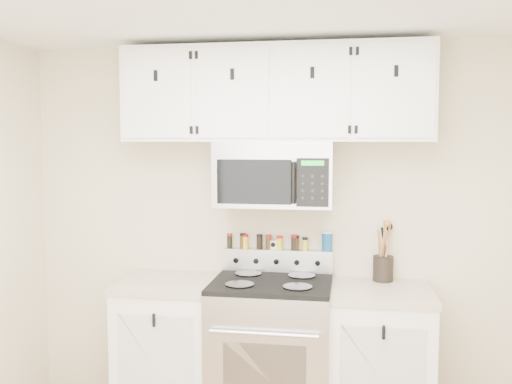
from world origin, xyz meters
TOP-DOWN VIEW (x-y plane):
  - back_wall at (0.00, 1.75)m, footprint 3.50×0.01m
  - range at (0.00, 1.43)m, footprint 0.76×0.65m
  - base_cabinet_left at (-0.69, 1.45)m, footprint 0.64×0.62m
  - base_cabinet_right at (0.69, 1.45)m, footprint 0.64×0.62m
  - microwave at (0.00, 1.55)m, footprint 0.76×0.44m
  - upper_cabinets at (-0.00, 1.58)m, footprint 2.00×0.35m
  - utensil_crock at (0.71, 1.66)m, footprint 0.13×0.13m
  - kitchen_timer at (-0.03, 1.71)m, footprint 0.07×0.06m
  - salt_canister at (0.34, 1.71)m, footprint 0.07×0.07m
  - spice_jar_0 at (-0.34, 1.71)m, footprint 0.04×0.04m
  - spice_jar_1 at (-0.24, 1.71)m, footprint 0.04×0.04m
  - spice_jar_2 at (-0.23, 1.71)m, footprint 0.04×0.04m
  - spice_jar_3 at (-0.12, 1.71)m, footprint 0.04×0.04m
  - spice_jar_4 at (-0.06, 1.71)m, footprint 0.04×0.04m
  - spice_jar_5 at (0.01, 1.71)m, footprint 0.04×0.04m
  - spice_jar_6 at (0.12, 1.71)m, footprint 0.05×0.05m
  - spice_jar_7 at (0.13, 1.71)m, footprint 0.04×0.04m
  - spice_jar_8 at (0.19, 1.71)m, footprint 0.04×0.04m

SIDE VIEW (x-z plane):
  - base_cabinet_left at x=-0.69m, z-range 0.00..0.92m
  - base_cabinet_right at x=0.69m, z-range 0.00..0.92m
  - range at x=0.00m, z-range -0.06..1.04m
  - utensil_crock at x=0.71m, z-range 0.82..1.21m
  - kitchen_timer at x=-0.03m, z-range 1.10..1.16m
  - spice_jar_8 at x=0.19m, z-range 1.10..1.19m
  - spice_jar_5 at x=0.01m, z-range 1.10..1.20m
  - spice_jar_2 at x=-0.23m, z-range 1.10..1.20m
  - spice_jar_7 at x=0.13m, z-range 1.10..1.20m
  - spice_jar_4 at x=-0.06m, z-range 1.10..1.20m
  - spice_jar_3 at x=-0.12m, z-range 1.10..1.20m
  - spice_jar_0 at x=-0.34m, z-range 1.10..1.20m
  - spice_jar_6 at x=0.12m, z-range 1.10..1.20m
  - spice_jar_1 at x=-0.24m, z-range 1.10..1.21m
  - salt_canister at x=0.34m, z-range 1.10..1.23m
  - back_wall at x=0.00m, z-range 0.00..2.50m
  - microwave at x=0.00m, z-range 1.42..1.84m
  - upper_cabinets at x=0.00m, z-range 1.84..2.46m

